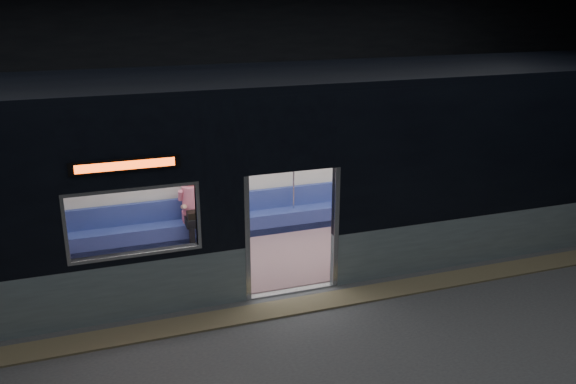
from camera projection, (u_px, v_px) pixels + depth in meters
station_floor at (316, 323)px, 8.97m from camera, size 24.00×14.00×0.01m
station_envelope at (320, 72)px, 7.81m from camera, size 24.00×14.00×5.00m
tactile_strip at (303, 305)px, 9.46m from camera, size 22.80×0.50×0.03m
metro_car at (264, 159)px, 10.67m from camera, size 18.00×3.04×3.35m
passenger at (193, 204)px, 11.55m from camera, size 0.43×0.70×1.37m
handbag at (194, 215)px, 11.38m from camera, size 0.27×0.24×0.13m
transit_map at (369, 148)px, 12.80m from camera, size 1.10×0.03×0.71m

